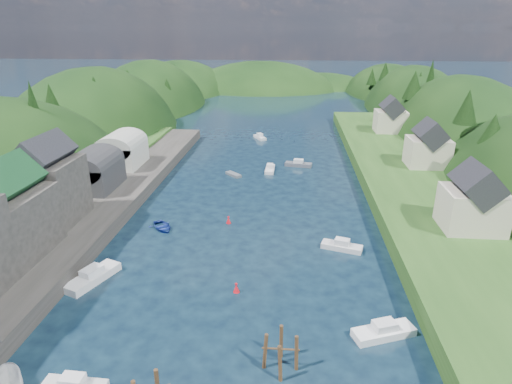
{
  "coord_description": "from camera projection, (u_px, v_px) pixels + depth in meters",
  "views": [
    {
      "loc": [
        4.75,
        -27.95,
        25.59
      ],
      "look_at": [
        0.0,
        28.0,
        4.0
      ],
      "focal_mm": 30.0,
      "sensor_mm": 36.0,
      "label": 1
    }
  ],
  "objects": [
    {
      "name": "ground",
      "position": [
        266.0,
        171.0,
        82.06
      ],
      "size": [
        600.0,
        600.0,
        0.0
      ],
      "primitive_type": "plane",
      "color": "black",
      "rests_on": "ground"
    },
    {
      "name": "hillside_left",
      "position": [
        100.0,
        166.0,
        111.74
      ],
      "size": [
        44.0,
        245.56,
        52.0
      ],
      "color": "black",
      "rests_on": "ground"
    },
    {
      "name": "hillside_right",
      "position": [
        455.0,
        172.0,
        104.42
      ],
      "size": [
        36.0,
        245.56,
        48.0
      ],
      "color": "black",
      "rests_on": "ground"
    },
    {
      "name": "far_hills",
      "position": [
        285.0,
        111.0,
        201.17
      ],
      "size": [
        103.0,
        68.0,
        44.0
      ],
      "color": "black",
      "rests_on": "ground"
    },
    {
      "name": "hill_trees",
      "position": [
        272.0,
        100.0,
        91.73
      ],
      "size": [
        90.19,
        150.02,
        12.76
      ],
      "color": "black",
      "rests_on": "ground"
    },
    {
      "name": "quay_left",
      "position": [
        68.0,
        230.0,
        55.69
      ],
      "size": [
        12.0,
        110.0,
        2.0
      ],
      "primitive_type": "cube",
      "color": "#2D2B28",
      "rests_on": "ground"
    },
    {
      "name": "terrace_left_grass",
      "position": [
        16.0,
        226.0,
        56.16
      ],
      "size": [
        12.0,
        110.0,
        2.5
      ],
      "primitive_type": "cube",
      "color": "#234719",
      "rests_on": "ground"
    },
    {
      "name": "boat_sheds",
      "position": [
        108.0,
        157.0,
        71.99
      ],
      "size": [
        7.0,
        21.0,
        7.5
      ],
      "color": "#2D2D30",
      "rests_on": "quay_left"
    },
    {
      "name": "terrace_right",
      "position": [
        413.0,
        186.0,
        70.35
      ],
      "size": [
        16.0,
        120.0,
        2.4
      ],
      "primitive_type": "cube",
      "color": "#234719",
      "rests_on": "ground"
    },
    {
      "name": "right_bank_cottages",
      "position": [
        422.0,
        146.0,
        76.2
      ],
      "size": [
        9.0,
        59.24,
        8.41
      ],
      "color": "beige",
      "rests_on": "terrace_right"
    },
    {
      "name": "piling_cluster_far",
      "position": [
        281.0,
        355.0,
        33.98
      ],
      "size": [
        3.01,
        2.83,
        3.73
      ],
      "color": "#382314",
      "rests_on": "ground"
    },
    {
      "name": "channel_buoy_near",
      "position": [
        236.0,
        288.0,
        44.14
      ],
      "size": [
        0.7,
        0.7,
        1.1
      ],
      "color": "red",
      "rests_on": "ground"
    },
    {
      "name": "channel_buoy_far",
      "position": [
        229.0,
        220.0,
        59.74
      ],
      "size": [
        0.7,
        0.7,
        1.1
      ],
      "color": "red",
      "rests_on": "ground"
    },
    {
      "name": "moored_boats",
      "position": [
        206.0,
        263.0,
        48.6
      ],
      "size": [
        34.72,
        90.96,
        2.07
      ],
      "color": "silver",
      "rests_on": "ground"
    }
  ]
}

